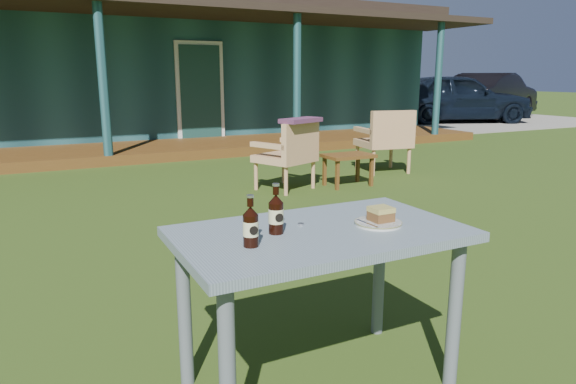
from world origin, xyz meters
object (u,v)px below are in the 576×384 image
cafe_table (320,252)px  cake_slice (381,214)px  cola_bottle_near (276,214)px  armchair_left (290,152)px  cola_bottle_far (251,226)px  armchair_right (386,138)px  plate (378,223)px  side_table (348,159)px  car_far (491,96)px  car_near (456,98)px

cafe_table → cake_slice: (0.28, -0.05, 0.15)m
cafe_table → cola_bottle_near: 0.27m
cake_slice → armchair_left: armchair_left is taller
cola_bottle_far → armchair_right: (3.77, 4.10, -0.30)m
plate → cola_bottle_far: bearing=-178.2°
cake_slice → cola_bottle_far: bearing=-177.8°
armchair_right → cola_bottle_near: bearing=-132.1°
armchair_left → side_table: size_ratio=1.37×
armchair_left → cola_bottle_far: bearing=-118.9°
plate → cola_bottle_near: (-0.45, 0.09, 0.07)m
car_far → side_table: size_ratio=7.28×
cafe_table → armchair_right: (3.43, 4.03, -0.12)m
car_far → plate: 15.86m
armchair_right → side_table: 1.12m
cake_slice → armchair_left: 3.95m
car_near → armchair_left: (-8.52, -6.01, -0.26)m
plate → car_far: bearing=40.5°
car_near → cola_bottle_near: bearing=152.9°
cake_slice → armchair_right: armchair_right is taller
car_near → armchair_right: 8.81m
cola_bottle_near → armchair_right: size_ratio=0.23×
cake_slice → side_table: size_ratio=0.15×
car_far → cake_slice: car_far is taller
cake_slice → cola_bottle_near: (-0.46, 0.08, 0.04)m
car_near → cafe_table: (-10.23, -9.64, -0.10)m
car_near → cafe_table: bearing=153.5°
armchair_left → car_far: bearing=31.9°
plate → cake_slice: (0.02, 0.01, 0.04)m
armchair_left → cake_slice: bearing=-111.2°
car_far → armchair_left: car_far is taller
car_far → cake_slice: 15.85m
armchair_left → side_table: 0.77m
cola_bottle_near → plate: bearing=-11.0°
car_far → armchair_left: (-10.62, -6.62, -0.26)m
car_far → cafe_table: car_far is taller
cafe_table → armchair_right: size_ratio=1.35×
cafe_table → plate: plate is taller
cake_slice → armchair_left: size_ratio=0.11×
car_near → armchair_right: (-6.80, -5.60, -0.22)m
cake_slice → armchair_right: size_ratio=0.10×
cafe_table → cola_bottle_far: bearing=-168.5°
cake_slice → car_near: bearing=44.2°
cake_slice → cola_bottle_far: size_ratio=0.46×
cafe_table → cola_bottle_near: cola_bottle_near is taller
side_table → cola_bottle_far: bearing=-128.0°
armchair_right → side_table: (-0.97, -0.52, -0.16)m
car_far → plate: bearing=110.0°
car_far → armchair_right: (-8.89, -6.22, -0.22)m
car_far → cake_slice: bearing=110.0°
cafe_table → cola_bottle_far: (-0.34, -0.07, 0.18)m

